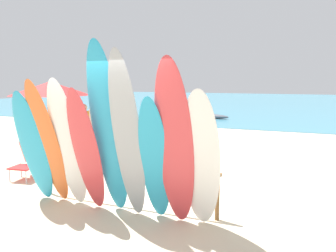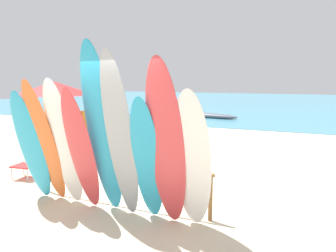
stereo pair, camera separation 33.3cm
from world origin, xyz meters
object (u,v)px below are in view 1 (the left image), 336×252
surfboard_grey_5 (128,138)px  beachgoer_photographing (84,126)px  surfboard_teal_0 (33,148)px  beachgoer_by_water (102,127)px  surfboard_teal_4 (108,131)px  surfboard_orange_1 (47,144)px  beach_chair_red (62,150)px  surfboard_teal_6 (155,161)px  surfboard_red_7 (175,145)px  surfboard_rack (123,171)px  surfboard_white_8 (201,161)px  surfboard_red_3 (86,152)px  surfboard_white_2 (67,145)px  beach_umbrella (50,88)px  beach_chair_blue (28,159)px  distant_boat (197,115)px

surfboard_grey_5 → beachgoer_photographing: surfboard_grey_5 is taller
beachgoer_photographing → surfboard_teal_0: bearing=53.8°
beachgoer_by_water → beachgoer_photographing: beachgoer_by_water is taller
surfboard_teal_4 → beachgoer_by_water: surfboard_teal_4 is taller
surfboard_orange_1 → surfboard_grey_5: (1.62, -0.08, 0.21)m
beachgoer_photographing → beach_chair_red: 1.22m
surfboard_teal_6 → surfboard_red_7: size_ratio=0.80×
surfboard_orange_1 → beach_chair_red: surfboard_orange_1 is taller
surfboard_rack → surfboard_teal_6: surfboard_teal_6 is taller
surfboard_teal_6 → beach_chair_red: bearing=142.2°
surfboard_teal_0 → surfboard_white_8: (3.06, 0.08, 0.03)m
surfboard_red_3 → surfboard_teal_6: size_ratio=1.06×
beach_chair_red → surfboard_teal_0: bearing=-59.9°
surfboard_orange_1 → beachgoer_by_water: bearing=109.5°
surfboard_white_2 → surfboard_white_8: surfboard_white_2 is taller
surfboard_white_8 → beach_umbrella: bearing=146.2°
surfboard_white_2 → surfboard_red_7: size_ratio=0.89×
surfboard_teal_6 → surfboard_teal_0: bearing=175.3°
surfboard_orange_1 → surfboard_red_7: 2.37m
surfboard_teal_0 → beach_chair_red: 2.76m
beach_umbrella → surfboard_teal_4: bearing=-38.5°
surfboard_red_7 → beachgoer_photographing: (-4.13, 3.48, -0.40)m
surfboard_orange_1 → surfboard_teal_4: surfboard_teal_4 is taller
surfboard_grey_5 → surfboard_teal_4: bearing=163.4°
beach_chair_red → surfboard_grey_5: bearing=-35.9°
surfboard_grey_5 → surfboard_red_7: (0.74, 0.06, -0.06)m
surfboard_teal_0 → surfboard_teal_4: bearing=-1.2°
surfboard_white_8 → surfboard_red_3: bearing=178.9°
surfboard_teal_4 → beach_chair_blue: (-2.86, 1.14, -0.99)m
beachgoer_by_water → surfboard_red_7: bearing=94.7°
surfboard_red_7 → surfboard_teal_0: bearing=-179.8°
surfboard_grey_5 → surfboard_teal_6: size_ratio=1.33×
beach_chair_blue → surfboard_teal_6: bearing=-24.6°
surfboard_rack → surfboard_red_3: surfboard_red_3 is taller
distant_boat → surfboard_rack: bearing=-78.4°
surfboard_white_8 → surfboard_teal_0: bearing=176.8°
surfboard_white_8 → beach_chair_blue: size_ratio=2.62×
surfboard_teal_6 → distant_boat: 14.71m
surfboard_red_3 → beachgoer_photographing: (-2.60, 3.51, -0.18)m
surfboard_teal_0 → surfboard_grey_5: size_ratio=0.77×
surfboard_rack → surfboard_teal_6: 1.03m
surfboard_rack → beachgoer_photographing: size_ratio=2.29×
surfboard_orange_1 → beachgoer_by_water: size_ratio=1.38×
surfboard_teal_4 → surfboard_white_8: bearing=2.3°
beachgoer_photographing → distant_boat: (0.13, 10.79, -0.74)m
beach_chair_red → surfboard_red_3: bearing=-43.2°
surfboard_white_2 → distant_boat: surfboard_white_2 is taller
surfboard_rack → surfboard_teal_6: (0.83, -0.48, 0.38)m
surfboard_red_3 → beach_chair_red: 3.50m
beach_umbrella → surfboard_teal_0: bearing=-53.6°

